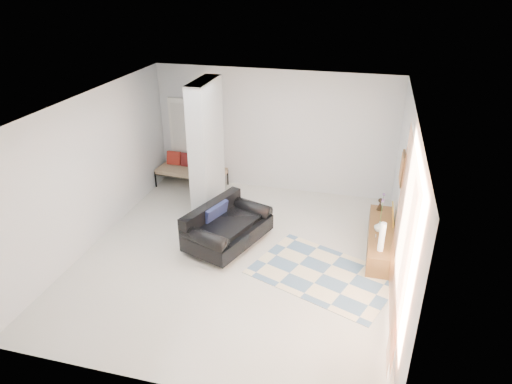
# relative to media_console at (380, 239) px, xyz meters

# --- Properties ---
(floor) EXTENTS (6.00, 6.00, 0.00)m
(floor) POSITION_rel_media_console_xyz_m (-2.52, -0.90, -0.20)
(floor) COLOR beige
(floor) RESTS_ON ground
(ceiling) EXTENTS (6.00, 6.00, 0.00)m
(ceiling) POSITION_rel_media_console_xyz_m (-2.52, -0.90, 2.60)
(ceiling) COLOR white
(ceiling) RESTS_ON wall_back
(wall_back) EXTENTS (6.00, 0.00, 6.00)m
(wall_back) POSITION_rel_media_console_xyz_m (-2.52, 2.10, 1.20)
(wall_back) COLOR silver
(wall_back) RESTS_ON ground
(wall_front) EXTENTS (6.00, 0.00, 6.00)m
(wall_front) POSITION_rel_media_console_xyz_m (-2.52, -3.90, 1.20)
(wall_front) COLOR silver
(wall_front) RESTS_ON ground
(wall_left) EXTENTS (0.00, 6.00, 6.00)m
(wall_left) POSITION_rel_media_console_xyz_m (-5.27, -0.90, 1.20)
(wall_left) COLOR silver
(wall_left) RESTS_ON ground
(wall_right) EXTENTS (0.00, 6.00, 6.00)m
(wall_right) POSITION_rel_media_console_xyz_m (0.23, -0.90, 1.20)
(wall_right) COLOR silver
(wall_right) RESTS_ON ground
(partition_column) EXTENTS (0.35, 1.20, 2.80)m
(partition_column) POSITION_rel_media_console_xyz_m (-3.62, 0.70, 1.20)
(partition_column) COLOR #AFB5B7
(partition_column) RESTS_ON floor
(hallway_door) EXTENTS (0.85, 0.06, 2.04)m
(hallway_door) POSITION_rel_media_console_xyz_m (-4.62, 2.06, 0.82)
(hallway_door) COLOR white
(hallway_door) RESTS_ON floor
(curtain) EXTENTS (0.00, 2.55, 2.55)m
(curtain) POSITION_rel_media_console_xyz_m (0.15, -2.05, 1.25)
(curtain) COLOR #FE8842
(curtain) RESTS_ON wall_right
(wall_art) EXTENTS (0.04, 0.45, 0.55)m
(wall_art) POSITION_rel_media_console_xyz_m (0.20, -0.00, 1.45)
(wall_art) COLOR #3B2510
(wall_art) RESTS_ON wall_right
(media_console) EXTENTS (0.45, 1.98, 0.80)m
(media_console) POSITION_rel_media_console_xyz_m (0.00, 0.00, 0.00)
(media_console) COLOR brown
(media_console) RESTS_ON floor
(loveseat) EXTENTS (1.47, 1.89, 0.76)m
(loveseat) POSITION_rel_media_console_xyz_m (-2.85, -0.53, 0.15)
(loveseat) COLOR silver
(loveseat) RESTS_ON floor
(daybed) EXTENTS (1.67, 0.79, 0.77)m
(daybed) POSITION_rel_media_console_xyz_m (-4.45, 1.73, 0.22)
(daybed) COLOR black
(daybed) RESTS_ON floor
(area_rug) EXTENTS (2.73, 2.29, 0.01)m
(area_rug) POSITION_rel_media_console_xyz_m (-0.92, -1.08, -0.20)
(area_rug) COLOR beige
(area_rug) RESTS_ON floor
(cylinder_lamp) EXTENTS (0.10, 0.10, 0.53)m
(cylinder_lamp) POSITION_rel_media_console_xyz_m (-0.02, -0.70, 0.46)
(cylinder_lamp) COLOR white
(cylinder_lamp) RESTS_ON media_console
(bronze_figurine) EXTENTS (0.14, 0.14, 0.25)m
(bronze_figurine) POSITION_rel_media_console_xyz_m (-0.05, 0.79, 0.32)
(bronze_figurine) COLOR black
(bronze_figurine) RESTS_ON media_console
(vase) EXTENTS (0.22, 0.22, 0.20)m
(vase) POSITION_rel_media_console_xyz_m (-0.05, -0.06, 0.30)
(vase) COLOR silver
(vase) RESTS_ON media_console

